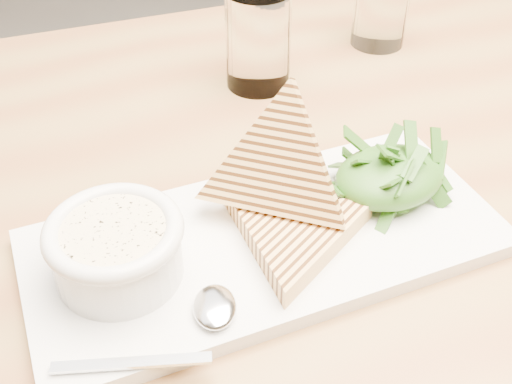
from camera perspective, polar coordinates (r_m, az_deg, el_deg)
name	(u,v)px	position (r m, az deg, el deg)	size (l,w,h in m)	color
table_top	(352,185)	(0.68, 8.55, 0.66)	(1.29, 0.86, 0.04)	olive
table_leg_br	(478,137)	(1.45, 19.13, 4.60)	(0.06, 0.06, 0.68)	olive
platter	(266,242)	(0.57, 0.88, -4.45)	(0.41, 0.19, 0.02)	white
soup_bowl	(118,256)	(0.53, -12.17, -5.56)	(0.10, 0.10, 0.04)	white
soup	(113,233)	(0.51, -12.55, -3.56)	(0.09, 0.09, 0.01)	beige
bowl_rim	(113,231)	(0.51, -12.58, -3.40)	(0.11, 0.11, 0.01)	white
sandwich_flat	(294,232)	(0.55, 3.37, -3.61)	(0.16, 0.16, 0.02)	tan
sandwich_lean	(277,168)	(0.55, 1.92, 2.11)	(0.16, 0.16, 0.09)	tan
salad_base	(389,177)	(0.61, 11.76, 1.34)	(0.11, 0.08, 0.04)	#1F4714
arugula_pile	(390,171)	(0.60, 11.84, 1.84)	(0.11, 0.10, 0.05)	#396D1F
spoon_bowl	(215,307)	(0.50, -3.69, -10.14)	(0.03, 0.05, 0.01)	silver
spoon_handle	(132,363)	(0.48, -10.99, -14.68)	(0.11, 0.01, 0.00)	silver
glass_near	(258,40)	(0.77, 0.18, 13.39)	(0.08, 0.08, 0.12)	white
glass_far	(381,5)	(0.89, 11.07, 16.02)	(0.07, 0.07, 0.11)	white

